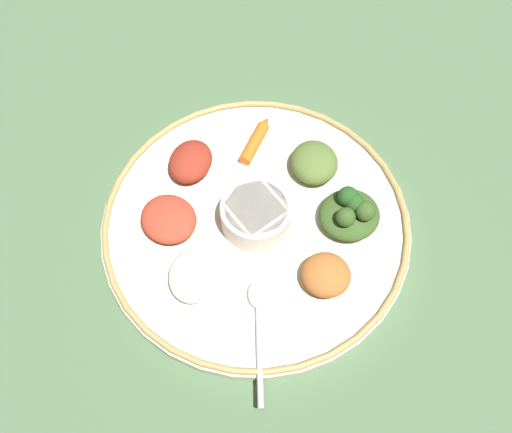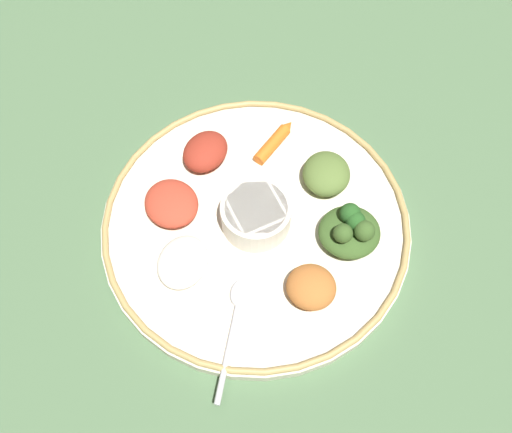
# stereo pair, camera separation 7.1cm
# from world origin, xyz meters

# --- Properties ---
(ground_plane) EXTENTS (2.40, 2.40, 0.00)m
(ground_plane) POSITION_xyz_m (0.00, 0.00, 0.00)
(ground_plane) COLOR #4C6B47
(platter) EXTENTS (0.38, 0.38, 0.01)m
(platter) POSITION_xyz_m (0.00, 0.00, 0.01)
(platter) COLOR beige
(platter) RESTS_ON ground_plane
(platter_rim) EXTENTS (0.38, 0.38, 0.01)m
(platter_rim) POSITION_xyz_m (0.00, 0.00, 0.02)
(platter_rim) COLOR tan
(platter_rim) RESTS_ON platter
(center_bowl) EXTENTS (0.09, 0.09, 0.04)m
(center_bowl) POSITION_xyz_m (0.00, 0.00, 0.04)
(center_bowl) COLOR silver
(center_bowl) RESTS_ON platter
(spoon) EXTENTS (0.05, 0.14, 0.01)m
(spoon) POSITION_xyz_m (0.03, 0.12, 0.02)
(spoon) COLOR silver
(spoon) RESTS_ON platter
(greens_pile) EXTENTS (0.09, 0.08, 0.05)m
(greens_pile) POSITION_xyz_m (-0.11, 0.03, 0.04)
(greens_pile) COLOR #385623
(greens_pile) RESTS_ON platter
(carrot_near_spoon) EXTENTS (0.06, 0.07, 0.02)m
(carrot_near_spoon) POSITION_xyz_m (-0.03, -0.12, 0.02)
(carrot_near_spoon) COLOR orange
(carrot_near_spoon) RESTS_ON platter
(mound_chickpea) EXTENTS (0.08, 0.08, 0.03)m
(mound_chickpea) POSITION_xyz_m (-0.06, 0.10, 0.03)
(mound_chickpea) COLOR #B2662D
(mound_chickpea) RESTS_ON platter
(mound_beet) EXTENTS (0.08, 0.08, 0.03)m
(mound_beet) POSITION_xyz_m (0.06, -0.10, 0.03)
(mound_beet) COLOR maroon
(mound_beet) RESTS_ON platter
(mound_berbere_red) EXTENTS (0.09, 0.10, 0.03)m
(mound_berbere_red) POSITION_xyz_m (0.10, -0.03, 0.03)
(mound_berbere_red) COLOR #B73D28
(mound_berbere_red) RESTS_ON platter
(mound_rice_white) EXTENTS (0.08, 0.09, 0.02)m
(mound_rice_white) POSITION_xyz_m (0.09, 0.05, 0.03)
(mound_rice_white) COLOR silver
(mound_rice_white) RESTS_ON platter
(mound_collards) EXTENTS (0.07, 0.07, 0.03)m
(mound_collards) POSITION_xyz_m (-0.09, -0.06, 0.03)
(mound_collards) COLOR #567033
(mound_collards) RESTS_ON platter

